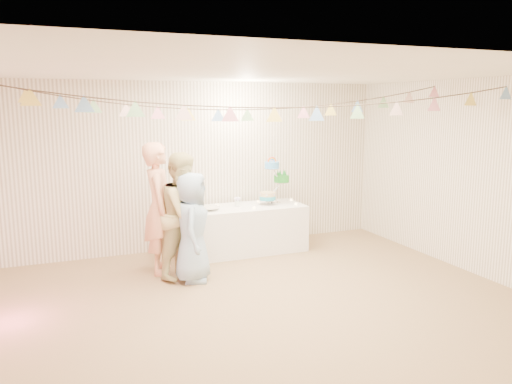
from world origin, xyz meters
name	(u,v)px	position (x,y,z in m)	size (l,w,h in m)	color
floor	(266,302)	(0.00, 0.00, 0.00)	(6.00, 6.00, 0.00)	olive
ceiling	(267,72)	(0.00, 0.00, 2.60)	(6.00, 6.00, 0.00)	silver
back_wall	(203,166)	(0.00, 2.50, 1.30)	(6.00, 6.00, 0.00)	white
front_wall	(417,252)	(0.00, -2.50, 1.30)	(6.00, 6.00, 0.00)	white
right_wall	(472,177)	(3.00, 0.00, 1.30)	(5.00, 5.00, 0.00)	white
table	(243,229)	(0.46, 1.99, 0.36)	(1.90, 0.76, 0.71)	white
cake_stand	(274,180)	(1.01, 2.04, 1.09)	(0.61, 0.36, 0.69)	silver
cake_bottom	(267,197)	(0.86, 1.98, 0.84)	(0.31, 0.31, 0.15)	#279FB8
cake_middle	(282,177)	(1.19, 2.13, 1.11)	(0.27, 0.27, 0.22)	#1B8020
cake_top_tier	(272,162)	(0.95, 2.01, 1.38)	(0.25, 0.25, 0.19)	#4799E1
platter	(208,207)	(-0.10, 1.94, 0.76)	(0.34, 0.34, 0.02)	white
posy	(237,199)	(0.39, 2.04, 0.82)	(0.13, 0.13, 0.15)	white
person_adult_a	(159,208)	(-0.90, 1.53, 0.89)	(0.65, 0.42, 1.77)	#FBAD83
person_adult_b	(185,215)	(-0.63, 1.25, 0.83)	(0.80, 0.63, 1.65)	#D2C281
person_child	(192,227)	(-0.59, 1.02, 0.71)	(0.69, 0.45, 1.41)	#90AECC
bunting_back	(233,97)	(0.00, 1.10, 2.35)	(5.60, 1.10, 0.40)	pink
bunting_front	(274,98)	(0.00, -0.20, 2.32)	(5.60, 0.90, 0.36)	#72A5E5
tealight_0	(195,212)	(-0.34, 1.84, 0.73)	(0.04, 0.04, 0.03)	#FFD88C
tealight_1	(217,205)	(0.11, 2.17, 0.73)	(0.04, 0.04, 0.03)	#FFD88C
tealight_2	(254,208)	(0.56, 1.77, 0.73)	(0.04, 0.04, 0.03)	#FFD88C
tealight_3	(258,201)	(0.81, 2.21, 0.73)	(0.04, 0.04, 0.03)	#FFD88C
tealight_4	(296,204)	(1.28, 1.81, 0.73)	(0.04, 0.04, 0.03)	#FFD88C
tealight_5	(291,200)	(1.36, 2.14, 0.73)	(0.04, 0.04, 0.03)	#FFD88C
tealight_6	(271,200)	(1.04, 2.20, 0.73)	(0.04, 0.04, 0.03)	#FFD88C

